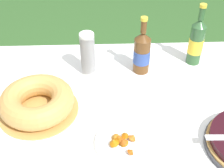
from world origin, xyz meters
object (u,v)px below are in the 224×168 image
object	(u,v)px
cider_bottle_green	(196,42)
cider_bottle_amber	(142,52)
bundt_cake	(37,102)
cup_stack	(88,54)
snack_plate_left	(122,142)

from	to	relation	value
cider_bottle_green	cider_bottle_amber	size ratio (longest dim) A/B	1.09
bundt_cake	cup_stack	size ratio (longest dim) A/B	1.56
bundt_cake	cup_stack	xyz separation A→B (m)	(0.22, 0.27, 0.06)
cup_stack	snack_plate_left	distance (m)	0.51
cup_stack	bundt_cake	bearing A→B (deg)	-128.51
bundt_cake	snack_plate_left	xyz separation A→B (m)	(0.36, -0.21, -0.04)
cider_bottle_amber	snack_plate_left	distance (m)	0.51
cup_stack	cider_bottle_green	distance (m)	0.56
cider_bottle_amber	snack_plate_left	size ratio (longest dim) A/B	1.35
cider_bottle_green	cider_bottle_amber	xyz separation A→B (m)	(-0.29, -0.07, -0.02)
bundt_cake	cider_bottle_amber	xyz separation A→B (m)	(0.49, 0.28, 0.06)
cider_bottle_green	cup_stack	bearing A→B (deg)	-172.38
bundt_cake	cider_bottle_green	distance (m)	0.85
bundt_cake	snack_plate_left	world-z (taller)	bundt_cake
cider_bottle_green	snack_plate_left	xyz separation A→B (m)	(-0.41, -0.55, -0.11)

